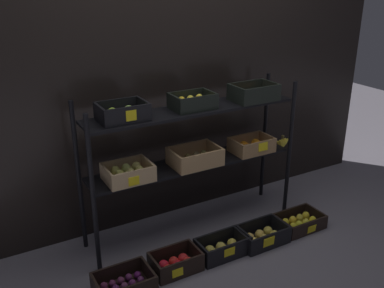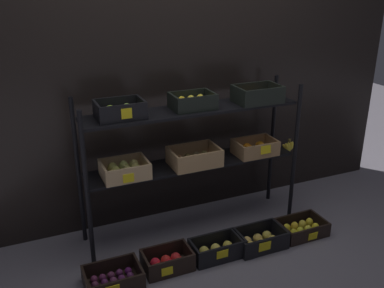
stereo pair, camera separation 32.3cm
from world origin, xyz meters
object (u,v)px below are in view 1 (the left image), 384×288
object	(u,v)px
crate_ground_apple_gold	(223,248)
crate_ground_right_apple_gold	(262,236)
display_rack	(193,138)
crate_ground_apple_red	(176,263)
crate_ground_plum	(124,285)
crate_ground_lemon	(299,222)

from	to	relation	value
crate_ground_apple_gold	crate_ground_right_apple_gold	bearing A→B (deg)	-2.56
display_rack	crate_ground_apple_red	distance (m)	0.90
display_rack	crate_ground_right_apple_gold	world-z (taller)	display_rack
crate_ground_right_apple_gold	crate_ground_plum	bearing A→B (deg)	179.76
crate_ground_plum	crate_ground_apple_red	world-z (taller)	crate_ground_apple_red
display_rack	crate_ground_apple_gold	xyz separation A→B (m)	(0.02, -0.41, -0.72)
crate_ground_apple_red	crate_ground_apple_gold	xyz separation A→B (m)	(0.38, -0.01, 0.00)
display_rack	crate_ground_apple_red	bearing A→B (deg)	-132.03
crate_ground_plum	crate_ground_lemon	size ratio (longest dim) A/B	1.00
crate_ground_plum	crate_ground_apple_gold	xyz separation A→B (m)	(0.76, 0.01, 0.01)
crate_ground_apple_red	crate_ground_lemon	world-z (taller)	crate_ground_apple_red
display_rack	crate_ground_plum	bearing A→B (deg)	-150.49
display_rack	crate_ground_apple_gold	distance (m)	0.83
crate_ground_plum	crate_ground_apple_gold	distance (m)	0.76
crate_ground_apple_gold	crate_ground_lemon	size ratio (longest dim) A/B	1.03
crate_ground_apple_red	display_rack	bearing A→B (deg)	47.97
crate_ground_apple_gold	crate_ground_right_apple_gold	distance (m)	0.34
crate_ground_apple_gold	crate_ground_lemon	xyz separation A→B (m)	(0.73, -0.00, -0.01)
crate_ground_apple_gold	crate_ground_right_apple_gold	size ratio (longest dim) A/B	1.01
display_rack	crate_ground_apple_red	xyz separation A→B (m)	(-0.36, -0.40, -0.72)
crate_ground_apple_red	crate_ground_right_apple_gold	distance (m)	0.72
display_rack	crate_ground_apple_gold	size ratio (longest dim) A/B	4.64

